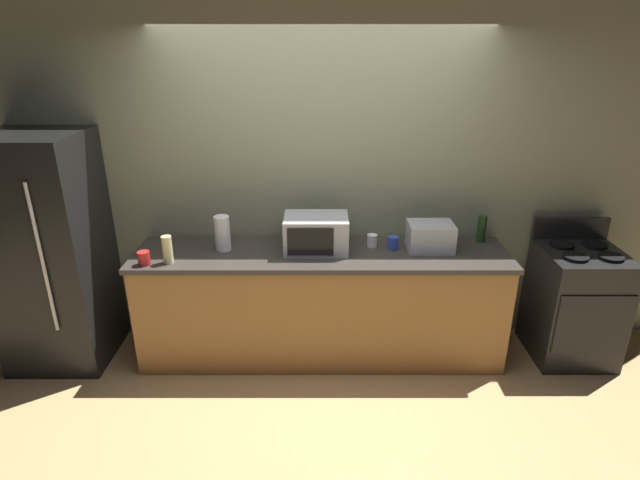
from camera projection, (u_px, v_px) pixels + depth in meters
ground_plane at (320, 383)px, 3.82m from camera, size 8.00×8.00×0.00m
back_wall at (320, 180)px, 4.06m from camera, size 6.40×0.10×2.70m
counter_run at (320, 304)px, 4.02m from camera, size 2.84×0.64×0.90m
refrigerator at (49, 253)px, 3.85m from camera, size 0.72×0.73×1.80m
stove_range at (573, 303)px, 4.02m from camera, size 0.60×0.61×1.08m
microwave at (315, 233)px, 3.85m from camera, size 0.48×0.35×0.27m
toaster_oven at (429, 236)px, 3.87m from camera, size 0.34×0.26×0.21m
paper_towel_roll at (221, 233)px, 3.85m from camera, size 0.12×0.12×0.27m
bottle_wine at (480, 228)px, 4.02m from camera, size 0.07×0.07×0.22m
bottle_vinegar at (166, 250)px, 3.64m from camera, size 0.07×0.07×0.20m
mug_white at (371, 241)px, 3.94m from camera, size 0.08×0.08×0.10m
mug_red at (142, 258)px, 3.62m from camera, size 0.09×0.09×0.10m
mug_blue at (391, 243)px, 3.90m from camera, size 0.08×0.08×0.10m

